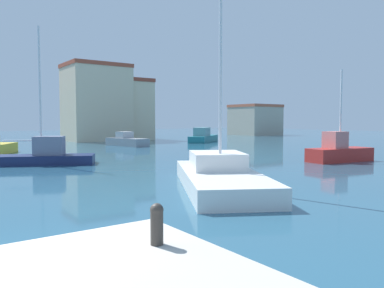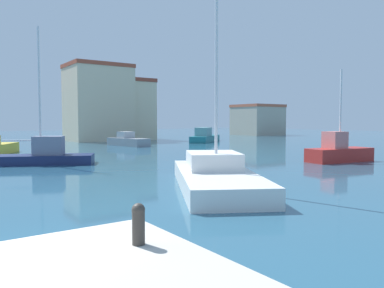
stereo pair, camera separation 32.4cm
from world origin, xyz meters
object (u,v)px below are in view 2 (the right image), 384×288
Objects in this scene: motorboat_grey_center_channel at (128,141)px; sailboat_white_near_pier at (215,175)px; sailboat_red_far_right at (339,152)px; mooring_bollard at (138,222)px; sailboat_navy_inner_mooring at (43,155)px; motorboat_teal_distant_east at (205,137)px.

sailboat_white_near_pier is at bearing -108.25° from motorboat_grey_center_channel.
sailboat_red_far_right is at bearing 12.88° from sailboat_white_near_pier.
mooring_bollard is at bearing -153.34° from sailboat_red_far_right.
motorboat_grey_center_channel is at bearing 100.78° from sailboat_red_far_right.
mooring_bollard is at bearing -100.18° from sailboat_navy_inner_mooring.
sailboat_red_far_right is (12.67, 2.90, 0.15)m from sailboat_white_near_pier.
sailboat_red_far_right reaches higher than motorboat_teal_distant_east.
mooring_bollard is at bearing -115.46° from motorboat_grey_center_channel.
sailboat_red_far_right reaches higher than mooring_bollard.
sailboat_white_near_pier is 26.77m from motorboat_grey_center_channel.
sailboat_white_near_pier is (7.05, 7.01, -0.74)m from mooring_bollard.
mooring_bollard is at bearing -128.46° from motorboat_teal_distant_east.
sailboat_red_far_right is 0.72× the size of sailboat_navy_inner_mooring.
sailboat_white_near_pier is at bearing -167.12° from sailboat_red_far_right.
motorboat_grey_center_channel is at bearing 47.11° from sailboat_navy_inner_mooring.
motorboat_teal_distant_east reaches higher than motorboat_grey_center_channel.
motorboat_grey_center_channel is at bearing -174.15° from motorboat_teal_distant_east.
sailboat_white_near_pier is 1.58× the size of sailboat_red_far_right.
sailboat_red_far_right is at bearing -106.35° from motorboat_teal_distant_east.
sailboat_navy_inner_mooring reaches higher than motorboat_grey_center_channel.
sailboat_red_far_right reaches higher than motorboat_grey_center_channel.
sailboat_white_near_pier is at bearing -74.33° from sailboat_navy_inner_mooring.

